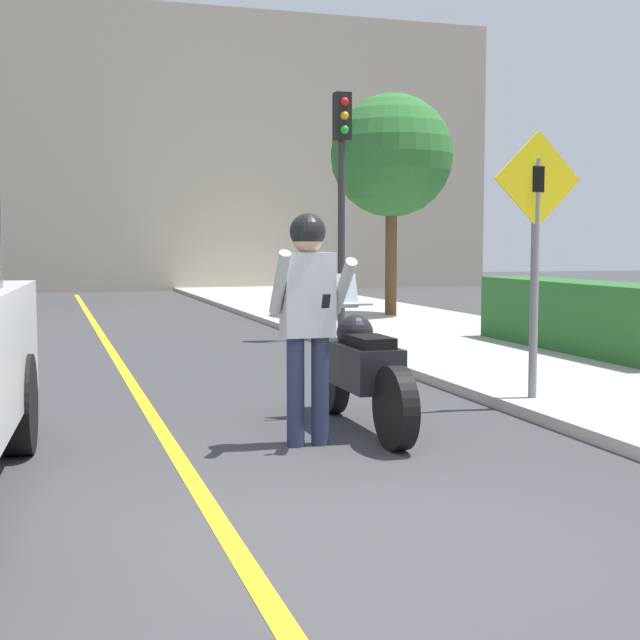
% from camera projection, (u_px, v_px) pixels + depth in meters
% --- Properties ---
extents(ground_plane, '(80.00, 80.00, 0.00)m').
position_uv_depth(ground_plane, '(352.00, 545.00, 4.69)').
color(ground_plane, '#38383A').
extents(sidewalk_curb, '(4.40, 44.00, 0.11)m').
position_uv_depth(sidewalk_curb, '(640.00, 381.00, 9.91)').
color(sidewalk_curb, '#ADA89E').
rests_on(sidewalk_curb, ground).
extents(road_center_line, '(0.12, 36.00, 0.01)m').
position_uv_depth(road_center_line, '(131.00, 381.00, 10.23)').
color(road_center_line, yellow).
rests_on(road_center_line, ground).
extents(building_backdrop, '(28.00, 1.20, 9.39)m').
position_uv_depth(building_backdrop, '(90.00, 148.00, 29.03)').
color(building_backdrop, '#B2A38E').
rests_on(building_backdrop, ground).
extents(motorcycle, '(0.62, 2.24, 1.31)m').
position_uv_depth(motorcycle, '(360.00, 370.00, 7.58)').
color(motorcycle, black).
rests_on(motorcycle, ground).
extents(person_biker, '(0.59, 0.49, 1.82)m').
position_uv_depth(person_biker, '(308.00, 302.00, 6.91)').
color(person_biker, '#282D4C').
rests_on(person_biker, ground).
extents(crossing_sign, '(0.91, 0.08, 2.53)m').
position_uv_depth(crossing_sign, '(536.00, 239.00, 8.42)').
color(crossing_sign, slate).
rests_on(crossing_sign, sidewalk_curb).
extents(traffic_light, '(0.26, 0.30, 3.89)m').
position_uv_depth(traffic_light, '(342.00, 168.00, 14.37)').
color(traffic_light, '#2D2D30').
rests_on(traffic_light, sidewalk_curb).
extents(hedge_row, '(0.90, 4.31, 0.95)m').
position_uv_depth(hedge_row, '(583.00, 316.00, 12.32)').
color(hedge_row, '#286028').
rests_on(hedge_row, sidewalk_curb).
extents(street_tree, '(2.51, 2.51, 4.53)m').
position_uv_depth(street_tree, '(392.00, 156.00, 18.24)').
color(street_tree, brown).
rests_on(street_tree, sidewalk_curb).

